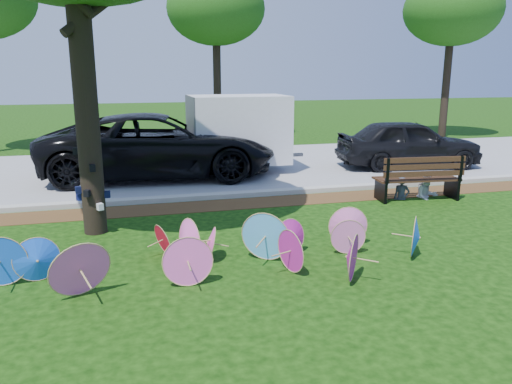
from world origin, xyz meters
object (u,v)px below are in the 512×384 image
at_px(parasol_pile, 221,247).
at_px(cargo_trailer, 239,129).
at_px(person_left, 403,177).
at_px(park_bench, 416,177).
at_px(person_right, 428,173).
at_px(dark_pickup, 408,143).
at_px(black_van, 159,146).

height_order(parasol_pile, cargo_trailer, cargo_trailer).
bearing_deg(cargo_trailer, person_left, -55.66).
relative_size(park_bench, person_right, 1.65).
bearing_deg(person_left, person_right, 11.79).
xyz_separation_m(dark_pickup, person_left, (-2.44, -3.80, -0.23)).
height_order(cargo_trailer, person_right, cargo_trailer).
bearing_deg(parasol_pile, person_left, 32.67).
bearing_deg(black_van, dark_pickup, -88.69).
distance_m(park_bench, person_right, 0.36).
bearing_deg(black_van, cargo_trailer, -80.04).
xyz_separation_m(person_left, person_right, (0.70, 0.00, 0.09)).
height_order(cargo_trailer, person_left, cargo_trailer).
relative_size(parasol_pile, person_left, 6.52).
relative_size(dark_pickup, cargo_trailer, 1.56).
bearing_deg(cargo_trailer, black_van, -175.02).
height_order(dark_pickup, person_right, dark_pickup).
relative_size(parasol_pile, park_bench, 3.43).
xyz_separation_m(black_van, person_right, (6.29, -4.23, -0.31)).
height_order(cargo_trailer, park_bench, cargo_trailer).
distance_m(parasol_pile, person_right, 6.75).
distance_m(person_left, person_right, 0.71).
xyz_separation_m(park_bench, person_right, (0.35, 0.05, 0.09)).
bearing_deg(black_van, person_left, -122.73).
xyz_separation_m(black_van, person_left, (5.59, -4.23, -0.39)).
xyz_separation_m(black_van, dark_pickup, (8.03, -0.43, -0.16)).
height_order(park_bench, person_right, person_right).
distance_m(black_van, park_bench, 7.33).
xyz_separation_m(cargo_trailer, park_bench, (3.47, -4.52, -0.79)).
relative_size(dark_pickup, park_bench, 2.19).
bearing_deg(person_left, dark_pickup, 69.09).
relative_size(park_bench, person_left, 1.90).
bearing_deg(person_right, cargo_trailer, 132.46).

